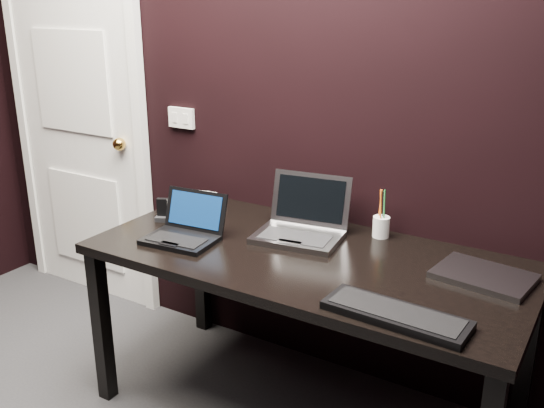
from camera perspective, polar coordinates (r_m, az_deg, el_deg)
The scene contains 11 objects.
wall_back at distance 2.69m, azimuth 1.87°, elevation 10.63°, with size 4.00×4.00×0.00m, color black.
door at distance 3.57m, azimuth -17.74°, elevation 7.66°, with size 0.99×0.10×2.14m.
wall_switch at distance 3.06m, azimuth -8.53°, elevation 8.03°, with size 0.15×0.02×0.10m.
desk at distance 2.40m, azimuth 3.23°, elevation -6.41°, with size 1.70×0.80×0.74m.
netbook at distance 2.51m, azimuth -8.24°, elevation -2.54°, with size 0.31×0.28×0.18m.
silver_laptop at distance 2.52m, azimuth 2.77°, elevation -2.11°, with size 0.39×0.36×0.24m.
ext_keyboard at distance 1.95m, azimuth 11.57°, elevation -10.15°, with size 0.46×0.18×0.03m.
closed_laptop at distance 2.29m, azimuth 19.31°, elevation -6.41°, with size 0.36×0.28×0.02m.
desk_phone at distance 2.89m, azimuth -7.35°, elevation 0.37°, with size 0.21×0.18×0.10m.
mobile_phone at distance 2.74m, azimuth -10.26°, elevation -0.77°, with size 0.07×0.07×0.10m.
pen_cup at distance 2.55m, azimuth 10.23°, elevation -2.04°, with size 0.08×0.08×0.21m.
Camera 1 is at (1.31, -0.52, 1.69)m, focal length 40.00 mm.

